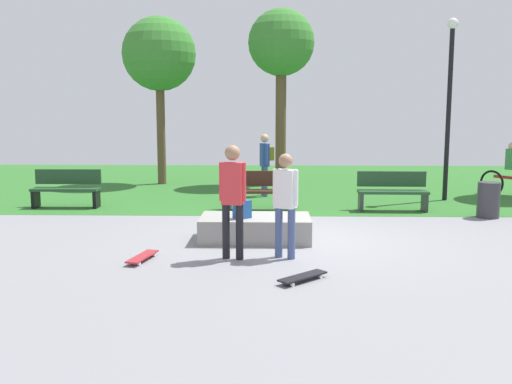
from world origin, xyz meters
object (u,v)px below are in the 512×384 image
object	(u,v)px
skateboard_by_ledge	(142,257)
lamp_post	(449,93)
skater_performing_trick	(233,192)
park_bench_center_lawn	(261,190)
skateboard_spare	(303,277)
park_bench_far_right	(392,190)
concrete_ledge	(255,228)
pedestrian_with_backpack	(265,159)
tree_broad_elm	(159,55)
park_bench_far_left	(67,188)
cyclist_on_bicycle	(511,174)
backpack_on_ledge	(242,209)
trash_bin	(488,200)
tree_young_birch	(281,46)
skater_watching	(285,198)

from	to	relation	value
skateboard_by_ledge	lamp_post	world-z (taller)	lamp_post
skater_performing_trick	park_bench_center_lawn	bearing A→B (deg)	85.33
skateboard_spare	park_bench_far_right	size ratio (longest dim) A/B	0.45
concrete_ledge	park_bench_far_right	bearing A→B (deg)	45.10
lamp_post	pedestrian_with_backpack	world-z (taller)	lamp_post
park_bench_center_lawn	skateboard_by_ledge	bearing A→B (deg)	-110.97
park_bench_far_right	tree_broad_elm	bearing A→B (deg)	142.92
concrete_ledge	park_bench_far_left	world-z (taller)	park_bench_far_left
skateboard_by_ledge	cyclist_on_bicycle	world-z (taller)	cyclist_on_bicycle
skater_performing_trick	skateboard_spare	bearing A→B (deg)	-48.09
skateboard_by_ledge	cyclist_on_bicycle	size ratio (longest dim) A/B	0.54
backpack_on_ledge	skateboard_spare	world-z (taller)	backpack_on_ledge
skateboard_spare	trash_bin	world-z (taller)	trash_bin
skateboard_by_ledge	lamp_post	xyz separation A→B (m)	(6.54, 6.20, 2.71)
backpack_on_ledge	tree_young_birch	world-z (taller)	tree_young_birch
skater_performing_trick	pedestrian_with_backpack	xyz separation A→B (m)	(0.45, 6.64, -0.04)
tree_broad_elm	pedestrian_with_backpack	size ratio (longest dim) A/B	3.07
backpack_on_ledge	cyclist_on_bicycle	world-z (taller)	cyclist_on_bicycle
skater_watching	lamp_post	xyz separation A→B (m)	(4.32, 5.98, 1.81)
skateboard_by_ledge	lamp_post	bearing A→B (deg)	43.47
concrete_ledge	lamp_post	world-z (taller)	lamp_post
concrete_ledge	tree_broad_elm	bearing A→B (deg)	112.05
skateboard_by_ledge	trash_bin	size ratio (longest dim) A/B	1.06
backpack_on_ledge	lamp_post	bearing A→B (deg)	2.29
park_bench_far_right	pedestrian_with_backpack	xyz separation A→B (m)	(-2.98, 2.19, 0.54)
skater_performing_trick	trash_bin	bearing A→B (deg)	34.23
park_bench_far_right	trash_bin	size ratio (longest dim) A/B	2.06
pedestrian_with_backpack	tree_young_birch	bearing A→B (deg)	79.51
backpack_on_ledge	trash_bin	size ratio (longest dim) A/B	0.41
trash_bin	skater_watching	bearing A→B (deg)	-141.85
park_bench_center_lawn	tree_young_birch	distance (m)	5.99
lamp_post	trash_bin	size ratio (longest dim) A/B	5.93
concrete_ledge	tree_young_birch	bearing A→B (deg)	85.69
park_bench_far_left	trash_bin	distance (m)	9.74
skater_performing_trick	tree_broad_elm	size ratio (longest dim) A/B	0.34
tree_young_birch	cyclist_on_bicycle	bearing A→B (deg)	-21.89
skateboard_by_ledge	tree_young_birch	distance (m)	10.40
tree_broad_elm	park_bench_far_right	bearing A→B (deg)	-37.08
concrete_ledge	lamp_post	distance (m)	7.22
lamp_post	skateboard_by_ledge	bearing A→B (deg)	-136.53
backpack_on_ledge	skater_watching	distance (m)	1.35
lamp_post	backpack_on_ledge	bearing A→B (deg)	-135.80
park_bench_far_left	cyclist_on_bicycle	size ratio (longest dim) A/B	1.06
park_bench_far_left	pedestrian_with_backpack	size ratio (longest dim) A/B	0.95
tree_broad_elm	park_bench_center_lawn	bearing A→B (deg)	-55.61
backpack_on_ledge	tree_young_birch	size ratio (longest dim) A/B	0.06
concrete_ledge	trash_bin	size ratio (longest dim) A/B	2.53
backpack_on_ledge	trash_bin	world-z (taller)	trash_bin
skateboard_spare	lamp_post	xyz separation A→B (m)	(4.10, 7.22, 2.71)
skateboard_by_ledge	lamp_post	size ratio (longest dim) A/B	0.18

